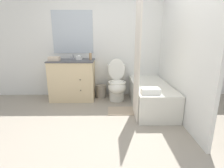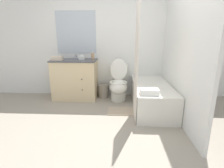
{
  "view_description": "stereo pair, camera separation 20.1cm",
  "coord_description": "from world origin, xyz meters",
  "px_view_note": "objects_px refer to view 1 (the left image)",
  "views": [
    {
      "loc": [
        0.07,
        -2.31,
        1.38
      ],
      "look_at": [
        0.11,
        0.8,
        0.54
      ],
      "focal_mm": 28.0,
      "sensor_mm": 36.0,
      "label": 1
    },
    {
      "loc": [
        0.27,
        -2.31,
        1.38
      ],
      "look_at": [
        0.11,
        0.8,
        0.54
      ],
      "focal_mm": 28.0,
      "sensor_mm": 36.0,
      "label": 2
    }
  ],
  "objects_px": {
    "vanity_cabinet": "(73,79)",
    "toilet": "(117,85)",
    "bathtub": "(150,95)",
    "soap_dispenser": "(90,56)",
    "wastebasket": "(101,91)",
    "sink_faucet": "(73,57)",
    "hand_towel_folded": "(54,59)",
    "tissue_box": "(79,58)",
    "bath_towel_folded": "(150,91)",
    "bath_mat": "(121,111)"
  },
  "relations": [
    {
      "from": "sink_faucet",
      "to": "vanity_cabinet",
      "type": "bearing_deg",
      "value": -90.0
    },
    {
      "from": "bath_towel_folded",
      "to": "sink_faucet",
      "type": "bearing_deg",
      "value": 138.92
    },
    {
      "from": "bath_towel_folded",
      "to": "wastebasket",
      "type": "bearing_deg",
      "value": 125.75
    },
    {
      "from": "bathtub",
      "to": "sink_faucet",
      "type": "bearing_deg",
      "value": 157.08
    },
    {
      "from": "bathtub",
      "to": "bath_mat",
      "type": "distance_m",
      "value": 0.68
    },
    {
      "from": "bath_mat",
      "to": "vanity_cabinet",
      "type": "bearing_deg",
      "value": 145.25
    },
    {
      "from": "wastebasket",
      "to": "tissue_box",
      "type": "relative_size",
      "value": 2.24
    },
    {
      "from": "hand_towel_folded",
      "to": "bath_mat",
      "type": "bearing_deg",
      "value": -23.29
    },
    {
      "from": "sink_faucet",
      "to": "hand_towel_folded",
      "type": "relative_size",
      "value": 0.63
    },
    {
      "from": "bathtub",
      "to": "hand_towel_folded",
      "type": "distance_m",
      "value": 2.13
    },
    {
      "from": "wastebasket",
      "to": "vanity_cabinet",
      "type": "bearing_deg",
      "value": -171.86
    },
    {
      "from": "vanity_cabinet",
      "to": "bathtub",
      "type": "distance_m",
      "value": 1.73
    },
    {
      "from": "toilet",
      "to": "vanity_cabinet",
      "type": "bearing_deg",
      "value": 175.37
    },
    {
      "from": "vanity_cabinet",
      "to": "hand_towel_folded",
      "type": "relative_size",
      "value": 4.3
    },
    {
      "from": "sink_faucet",
      "to": "bath_mat",
      "type": "height_order",
      "value": "sink_faucet"
    },
    {
      "from": "toilet",
      "to": "hand_towel_folded",
      "type": "height_order",
      "value": "hand_towel_folded"
    },
    {
      "from": "vanity_cabinet",
      "to": "toilet",
      "type": "height_order",
      "value": "toilet"
    },
    {
      "from": "bathtub",
      "to": "bath_mat",
      "type": "xyz_separation_m",
      "value": [
        -0.6,
        -0.22,
        -0.24
      ]
    },
    {
      "from": "bathtub",
      "to": "soap_dispenser",
      "type": "relative_size",
      "value": 8.82
    },
    {
      "from": "hand_towel_folded",
      "to": "vanity_cabinet",
      "type": "bearing_deg",
      "value": 21.39
    },
    {
      "from": "toilet",
      "to": "bathtub",
      "type": "bearing_deg",
      "value": -32.66
    },
    {
      "from": "wastebasket",
      "to": "soap_dispenser",
      "type": "height_order",
      "value": "soap_dispenser"
    },
    {
      "from": "sink_faucet",
      "to": "hand_towel_folded",
      "type": "bearing_deg",
      "value": -135.95
    },
    {
      "from": "hand_towel_folded",
      "to": "bath_towel_folded",
      "type": "xyz_separation_m",
      "value": [
        1.83,
        -0.98,
        -0.41
      ]
    },
    {
      "from": "toilet",
      "to": "wastebasket",
      "type": "relative_size",
      "value": 3.13
    },
    {
      "from": "sink_faucet",
      "to": "bathtub",
      "type": "distance_m",
      "value": 1.91
    },
    {
      "from": "vanity_cabinet",
      "to": "soap_dispenser",
      "type": "height_order",
      "value": "soap_dispenser"
    },
    {
      "from": "tissue_box",
      "to": "sink_faucet",
      "type": "bearing_deg",
      "value": 141.21
    },
    {
      "from": "sink_faucet",
      "to": "tissue_box",
      "type": "xyz_separation_m",
      "value": [
        0.15,
        -0.12,
        0.0
      ]
    },
    {
      "from": "vanity_cabinet",
      "to": "wastebasket",
      "type": "bearing_deg",
      "value": 8.14
    },
    {
      "from": "soap_dispenser",
      "to": "tissue_box",
      "type": "bearing_deg",
      "value": 168.57
    },
    {
      "from": "bath_towel_folded",
      "to": "bath_mat",
      "type": "bearing_deg",
      "value": 139.38
    },
    {
      "from": "toilet",
      "to": "bath_mat",
      "type": "relative_size",
      "value": 1.83
    },
    {
      "from": "hand_towel_folded",
      "to": "bath_towel_folded",
      "type": "bearing_deg",
      "value": -28.18
    },
    {
      "from": "wastebasket",
      "to": "sink_faucet",
      "type": "bearing_deg",
      "value": 170.79
    },
    {
      "from": "soap_dispenser",
      "to": "bath_mat",
      "type": "xyz_separation_m",
      "value": [
        0.63,
        -0.74,
        -0.96
      ]
    },
    {
      "from": "tissue_box",
      "to": "bath_towel_folded",
      "type": "height_order",
      "value": "tissue_box"
    },
    {
      "from": "bathtub",
      "to": "wastebasket",
      "type": "xyz_separation_m",
      "value": [
        -1.02,
        0.59,
        -0.1
      ]
    },
    {
      "from": "bath_mat",
      "to": "sink_faucet",
      "type": "bearing_deg",
      "value": 138.72
    },
    {
      "from": "vanity_cabinet",
      "to": "hand_towel_folded",
      "type": "height_order",
      "value": "hand_towel_folded"
    },
    {
      "from": "vanity_cabinet",
      "to": "soap_dispenser",
      "type": "xyz_separation_m",
      "value": [
        0.41,
        0.02,
        0.52
      ]
    },
    {
      "from": "tissue_box",
      "to": "bathtub",
      "type": "bearing_deg",
      "value": -21.01
    },
    {
      "from": "wastebasket",
      "to": "soap_dispenser",
      "type": "xyz_separation_m",
      "value": [
        -0.22,
        -0.07,
        0.83
      ]
    },
    {
      "from": "soap_dispenser",
      "to": "wastebasket",
      "type": "bearing_deg",
      "value": 18.09
    },
    {
      "from": "toilet",
      "to": "bath_mat",
      "type": "xyz_separation_m",
      "value": [
        0.06,
        -0.64,
        -0.35
      ]
    },
    {
      "from": "sink_faucet",
      "to": "toilet",
      "type": "height_order",
      "value": "sink_faucet"
    },
    {
      "from": "bath_mat",
      "to": "tissue_box",
      "type": "bearing_deg",
      "value": 138.31
    },
    {
      "from": "tissue_box",
      "to": "hand_towel_folded",
      "type": "relative_size",
      "value": 0.57
    },
    {
      "from": "soap_dispenser",
      "to": "bath_towel_folded",
      "type": "height_order",
      "value": "soap_dispenser"
    },
    {
      "from": "tissue_box",
      "to": "bath_towel_folded",
      "type": "relative_size",
      "value": 0.44
    }
  ]
}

